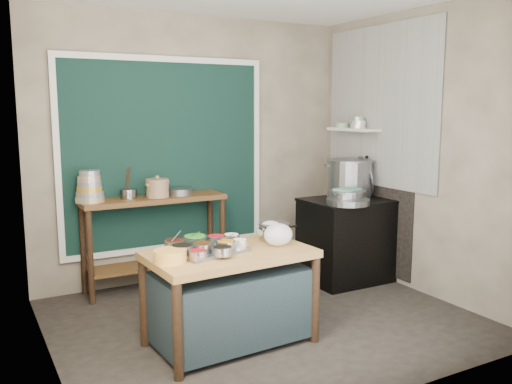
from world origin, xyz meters
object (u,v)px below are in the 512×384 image
back_counter (155,243)px  stove_block (348,241)px  condiment_tray (208,251)px  steamer (347,196)px  saucepan (274,232)px  prep_table (230,298)px  stock_pot (349,178)px  utensil_cup (128,194)px  yellow_basin (170,256)px  ceramic_crock (158,189)px

back_counter → stove_block: bearing=-21.0°
condiment_tray → steamer: (1.85, 0.67, 0.18)m
back_counter → steamer: 2.02m
saucepan → back_counter: bearing=97.8°
back_counter → condiment_tray: bearing=-93.1°
prep_table → stove_block: (1.82, 0.85, 0.05)m
back_counter → condiment_tray: (-0.08, -1.54, 0.29)m
stove_block → steamer: bearing=-133.5°
condiment_tray → stock_pot: bearing=24.1°
prep_table → steamer: (1.69, 0.71, 0.57)m
steamer → utensil_cup: bearing=156.4°
back_counter → steamer: bearing=-26.3°
prep_table → steamer: steamer is taller
saucepan → stove_block: bearing=15.3°
back_counter → yellow_basin: size_ratio=6.15×
yellow_basin → steamer: (2.20, 0.78, 0.15)m
utensil_cup → stock_pot: 2.34m
utensil_cup → stock_pot: (2.26, -0.61, 0.08)m
condiment_tray → utensil_cup: utensil_cup is taller
prep_table → yellow_basin: (-0.51, -0.07, 0.42)m
stove_block → steamer: 0.55m
utensil_cup → ceramic_crock: (0.29, -0.04, 0.03)m
condiment_tray → steamer: size_ratio=1.38×
condiment_tray → utensil_cup: (-0.17, 1.55, 0.24)m
prep_table → utensil_cup: size_ratio=7.70×
yellow_basin → ceramic_crock: 1.70m
back_counter → stock_pot: (2.00, -0.60, 0.61)m
ceramic_crock → prep_table: bearing=-88.3°
saucepan → steamer: bearing=12.7°
prep_table → stock_pot: 2.27m
stock_pot → condiment_tray: bearing=-155.9°
back_counter → steamer: (1.77, -0.87, 0.47)m
prep_table → condiment_tray: size_ratio=2.36×
ceramic_crock → steamer: size_ratio=0.64×
stove_block → saucepan: (-1.35, -0.72, 0.40)m
steamer → back_counter: bearing=153.7°
yellow_basin → steamer: 2.33m
saucepan → stock_pot: (1.45, 0.85, 0.26)m
condiment_tray → stock_pot: (2.09, 0.93, 0.32)m
back_counter → saucepan: (0.55, -1.45, 0.35)m
condiment_tray → ceramic_crock: ceramic_crock is taller
condiment_tray → prep_table: bearing=-15.0°
saucepan → yellow_basin: bearing=178.5°
steamer → yellow_basin: bearing=-160.5°
utensil_cup → stock_pot: bearing=-15.2°
prep_table → yellow_basin: yellow_basin is taller
stove_block → saucepan: size_ratio=3.41×
stock_pot → stove_block: bearing=-128.6°
condiment_tray → steamer: steamer is taller
condiment_tray → utensil_cup: bearing=96.3°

